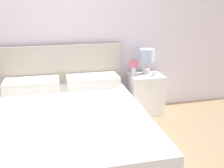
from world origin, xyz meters
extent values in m
plane|color=tan|center=(0.00, 0.00, 0.00)|extent=(12.00, 12.00, 0.00)
cube|color=white|center=(0.00, 0.07, 1.30)|extent=(8.00, 0.06, 2.60)
cube|color=white|center=(0.00, -1.05, 0.15)|extent=(1.67, 2.10, 0.29)
cube|color=white|center=(0.00, -1.05, 0.39)|extent=(1.63, 2.06, 0.20)
cube|color=beige|center=(0.00, -0.03, 0.51)|extent=(1.70, 0.05, 1.03)
cube|color=white|center=(-0.40, -0.25, 0.56)|extent=(0.70, 0.36, 0.14)
cube|color=white|center=(0.40, -0.25, 0.56)|extent=(0.70, 0.36, 0.14)
cube|color=white|center=(1.19, -0.21, 0.29)|extent=(0.47, 0.38, 0.58)
sphere|color=#B2AD93|center=(1.19, -0.41, 0.46)|extent=(0.02, 0.02, 0.02)
cylinder|color=beige|center=(1.20, -0.15, 0.62)|extent=(0.11, 0.11, 0.07)
cylinder|color=#B7B29E|center=(1.20, -0.15, 0.71)|extent=(0.02, 0.02, 0.12)
cylinder|color=#A8BCDB|center=(1.20, -0.15, 0.86)|extent=(0.22, 0.22, 0.18)
cylinder|color=white|center=(1.01, -0.15, 0.64)|extent=(0.07, 0.07, 0.11)
sphere|color=#E06B7F|center=(1.01, -0.15, 0.75)|extent=(0.14, 0.14, 0.14)
sphere|color=#609356|center=(1.04, -0.15, 0.71)|extent=(0.06, 0.06, 0.06)
cylinder|color=white|center=(1.28, -0.27, 0.59)|extent=(0.11, 0.11, 0.01)
cylinder|color=white|center=(1.28, -0.27, 0.62)|extent=(0.07, 0.07, 0.06)
camera|label=1|loc=(-0.11, -3.63, 1.64)|focal=42.00mm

